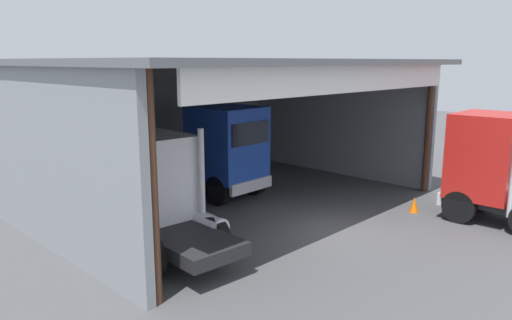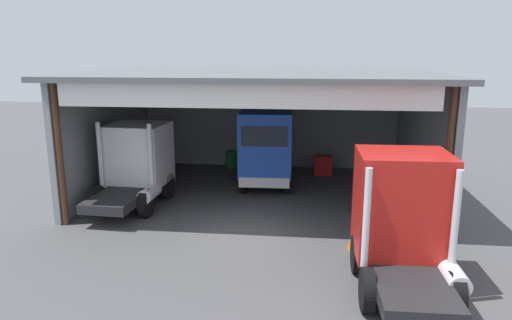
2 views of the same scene
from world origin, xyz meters
TOP-DOWN VIEW (x-y plane):
  - ground_plane at (0.00, 0.00)m, footprint 80.00×80.00m
  - workshop_shed at (0.00, 5.96)m, footprint 14.61×11.09m
  - truck_white_center_left_bay at (-4.96, 2.90)m, footprint 2.61×4.96m
  - truck_blue_right_bay at (0.23, 5.65)m, footprint 2.59×4.76m
  - truck_red_center_bay at (4.75, -3.19)m, footprint 2.62×4.47m
  - oil_drum at (-2.05, 9.44)m, footprint 0.58×0.58m
  - tool_cart at (2.97, 8.49)m, footprint 0.90×0.60m
  - traffic_cone at (3.69, -0.91)m, footprint 0.36×0.36m

SIDE VIEW (x-z plane):
  - ground_plane at x=0.00m, z-range 0.00..0.00m
  - traffic_cone at x=3.69m, z-range 0.00..0.56m
  - oil_drum at x=-2.05m, z-range 0.00..0.90m
  - tool_cart at x=2.97m, z-range 0.00..1.00m
  - truck_white_center_left_bay at x=-4.96m, z-range -0.03..3.55m
  - truck_red_center_bay at x=4.75m, z-range 0.06..3.75m
  - truck_blue_right_bay at x=0.23m, z-range 0.11..3.79m
  - workshop_shed at x=0.00m, z-range 1.07..6.56m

